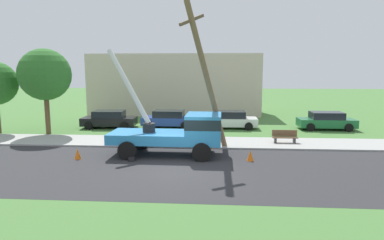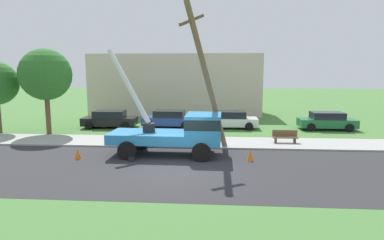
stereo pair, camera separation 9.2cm
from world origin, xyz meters
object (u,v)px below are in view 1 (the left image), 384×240
at_px(traffic_cone_ahead, 250,156).
at_px(parked_sedan_blue, 169,119).
at_px(roadside_tree_near, 45,75).
at_px(utility_truck, 180,131).
at_px(parked_sedan_green, 326,121).
at_px(park_bench, 285,137).
at_px(parked_sedan_white, 230,120).
at_px(parked_sedan_black, 109,119).
at_px(traffic_cone_curbside, 208,146).
at_px(traffic_cone_behind, 78,154).
at_px(leaning_utility_pole, 207,77).

distance_m(traffic_cone_ahead, parked_sedan_blue, 11.61).
bearing_deg(roadside_tree_near, utility_truck, -27.98).
distance_m(parked_sedan_green, park_bench, 7.19).
height_order(parked_sedan_white, roadside_tree_near, roadside_tree_near).
relative_size(parked_sedan_black, park_bench, 2.81).
relative_size(utility_truck, traffic_cone_curbside, 12.07).
distance_m(traffic_cone_curbside, parked_sedan_white, 7.94).
distance_m(utility_truck, park_bench, 7.30).
xyz_separation_m(utility_truck, parked_sedan_blue, (-1.94, 9.15, -0.70)).
bearing_deg(utility_truck, parked_sedan_white, 70.93).
xyz_separation_m(parked_sedan_blue, park_bench, (8.37, -5.82, -0.25)).
xyz_separation_m(traffic_cone_behind, traffic_cone_curbside, (6.96, 2.49, 0.00)).
distance_m(parked_sedan_black, parked_sedan_green, 17.70).
relative_size(utility_truck, parked_sedan_green, 1.53).
xyz_separation_m(leaning_utility_pole, traffic_cone_behind, (-6.86, -2.18, -4.07)).
bearing_deg(roadside_tree_near, parked_sedan_blue, 22.34).
height_order(parked_sedan_black, roadside_tree_near, roadside_tree_near).
bearing_deg(traffic_cone_ahead, parked_sedan_blue, 119.64).
bearing_deg(parked_sedan_blue, park_bench, -34.81).
xyz_separation_m(utility_truck, roadside_tree_near, (-10.56, 5.61, 2.99)).
bearing_deg(parked_sedan_blue, traffic_cone_curbside, -66.23).
relative_size(leaning_utility_pole, parked_sedan_blue, 1.90).
bearing_deg(traffic_cone_curbside, parked_sedan_black, 138.86).
relative_size(traffic_cone_ahead, parked_sedan_blue, 0.13).
height_order(parked_sedan_black, parked_sedan_white, same).
xyz_separation_m(traffic_cone_ahead, parked_sedan_white, (-0.66, 9.98, 0.43)).
bearing_deg(parked_sedan_green, traffic_cone_curbside, -140.40).
bearing_deg(roadside_tree_near, traffic_cone_behind, -53.11).
relative_size(traffic_cone_behind, traffic_cone_curbside, 1.00).
height_order(park_bench, roadside_tree_near, roadside_tree_near).
bearing_deg(parked_sedan_green, roadside_tree_near, -170.99).
bearing_deg(traffic_cone_ahead, roadside_tree_near, 155.50).
distance_m(leaning_utility_pole, parked_sedan_black, 11.82).
bearing_deg(traffic_cone_behind, leaning_utility_pole, 17.60).
bearing_deg(traffic_cone_behind, parked_sedan_blue, 71.32).
bearing_deg(traffic_cone_behind, traffic_cone_ahead, 1.71).
height_order(leaning_utility_pole, traffic_cone_behind, leaning_utility_pole).
xyz_separation_m(parked_sedan_black, roadside_tree_near, (-3.71, -2.99, 3.69)).
bearing_deg(park_bench, parked_sedan_white, 119.94).
distance_m(utility_truck, traffic_cone_curbside, 2.29).
height_order(parked_sedan_black, parked_sedan_green, same).
bearing_deg(parked_sedan_white, utility_truck, -109.07).
height_order(traffic_cone_curbside, parked_sedan_green, parked_sedan_green).
bearing_deg(parked_sedan_black, utility_truck, -51.45).
xyz_separation_m(parked_sedan_blue, roadside_tree_near, (-8.62, -3.54, 3.69)).
xyz_separation_m(traffic_cone_behind, park_bench, (11.87, 4.54, 0.18)).
relative_size(traffic_cone_ahead, parked_sedan_black, 0.12).
relative_size(utility_truck, parked_sedan_blue, 1.51).
height_order(leaning_utility_pole, parked_sedan_white, leaning_utility_pole).
distance_m(utility_truck, parked_sedan_blue, 9.38).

